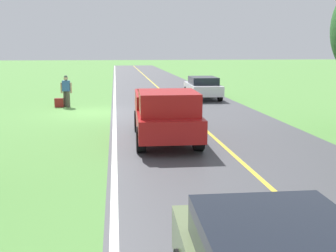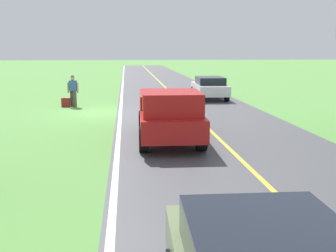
{
  "view_description": "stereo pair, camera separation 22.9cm",
  "coord_description": "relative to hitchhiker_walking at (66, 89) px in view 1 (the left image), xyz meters",
  "views": [
    {
      "loc": [
        -1.03,
        20.43,
        3.15
      ],
      "look_at": [
        -2.18,
        11.53,
        1.44
      ],
      "focal_mm": 43.3,
      "sensor_mm": 36.0,
      "label": 1
    },
    {
      "loc": [
        -1.26,
        20.45,
        3.15
      ],
      "look_at": [
        -2.18,
        11.53,
        1.44
      ],
      "focal_mm": 43.3,
      "sensor_mm": 36.0,
      "label": 2
    }
  ],
  "objects": [
    {
      "name": "road_surface",
      "position": [
        -6.19,
        2.34,
        -0.98
      ],
      "size": [
        7.52,
        120.0,
        0.0
      ],
      "primitive_type": "cube",
      "color": "#47474C",
      "rests_on": "ground"
    },
    {
      "name": "hitchhiker_walking",
      "position": [
        0.0,
        0.0,
        0.0
      ],
      "size": [
        0.62,
        0.52,
        1.75
      ],
      "color": "#4C473D",
      "rests_on": "ground"
    },
    {
      "name": "pickup_truck_passing",
      "position": [
        -4.38,
        9.11,
        -0.01
      ],
      "size": [
        2.22,
        5.46,
        1.82
      ],
      "color": "#B21919",
      "rests_on": "ground"
    },
    {
      "name": "suitcase_carried",
      "position": [
        0.42,
        0.06,
        -0.73
      ],
      "size": [
        0.47,
        0.23,
        0.49
      ],
      "primitive_type": "cube",
      "rotation": [
        0.0,
        0.0,
        1.51
      ],
      "color": "maroon",
      "rests_on": "ground"
    },
    {
      "name": "ground_plane",
      "position": [
        -1.67,
        2.34,
        -0.98
      ],
      "size": [
        200.0,
        200.0,
        0.0
      ],
      "primitive_type": "plane",
      "color": "#568E42"
    },
    {
      "name": "sedan_near_oncoming",
      "position": [
        -8.26,
        -2.82,
        -0.23
      ],
      "size": [
        2.04,
        4.46,
        1.41
      ],
      "color": "silver",
      "rests_on": "ground"
    },
    {
      "name": "lane_centre_line",
      "position": [
        -6.19,
        2.34,
        -0.98
      ],
      "size": [
        0.14,
        117.6,
        0.0
      ],
      "primitive_type": "cube",
      "color": "gold",
      "rests_on": "ground"
    },
    {
      "name": "lane_edge_line",
      "position": [
        -2.61,
        2.34,
        -0.98
      ],
      "size": [
        0.16,
        117.6,
        0.0
      ],
      "primitive_type": "cube",
      "color": "silver",
      "rests_on": "ground"
    }
  ]
}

